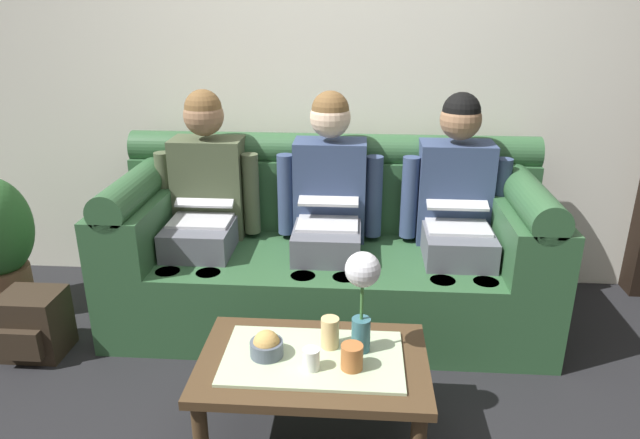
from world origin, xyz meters
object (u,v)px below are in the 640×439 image
Objects in this scene: couch at (328,252)px; snack_bowl at (267,346)px; person_left at (205,199)px; cup_far_center at (352,357)px; cup_near_left at (330,333)px; cup_near_right at (311,359)px; person_middle at (329,202)px; coffee_table at (313,370)px; flower_vase at (362,286)px; person_right at (456,205)px; backpack_left at (34,325)px.

couch is 17.99× the size of snack_bowl.
person_left reaches higher than couch.
cup_far_center is at bearing -82.26° from couch.
cup_near_left is 0.16m from cup_near_right.
cup_near_right is at bearing -90.02° from person_middle.
person_left reaches higher than snack_bowl.
cup_near_left reaches higher than cup_far_center.
coffee_table is 6.92× the size of snack_bowl.
cup_near_right is 0.15m from cup_far_center.
flower_vase is 3.25× the size of snack_bowl.
cup_far_center is at bearing -115.55° from person_right.
cup_near_right is at bearing -22.66° from backpack_left.
person_middle reaches higher than coffee_table.
coffee_table is at bearing 1.32° from snack_bowl.
person_right is 1.33m from snack_bowl.
person_right reaches higher than backpack_left.
snack_bowl is at bearing -99.73° from person_middle.
person_left and person_right have the same top height.
cup_far_center is at bearing -57.14° from cup_near_left.
flower_vase reaches higher than cup_far_center.
person_left is 15.06× the size of cup_near_right.
coffee_table is 0.38m from flower_vase.
coffee_table is 2.66× the size of backpack_left.
cup_far_center is (-0.51, -1.07, -0.21)m from person_right.
flower_vase is at bearing -16.03° from backpack_left.
person_middle is at bearing -90.00° from couch.
cup_near_right reaches higher than coffee_table.
snack_bowl is 0.33m from cup_far_center.
coffee_table is (-0.66, -1.01, -0.32)m from person_right.
cup_near_right is (-0.00, -0.08, 0.10)m from coffee_table.
couch is 23.54× the size of cup_far_center.
person_right is 9.99× the size of cup_near_left.
coffee_table is 2.13× the size of flower_vase.
cup_near_right is (0.66, -1.09, -0.22)m from person_left.
person_middle is at bearing -0.03° from person_left.
person_middle is 9.99× the size of cup_near_left.
person_left is at bearing 33.32° from backpack_left.
couch is 1.09m from cup_near_right.
person_right is at bearing 0.01° from person_middle.
person_left is at bearing 123.12° from coffee_table.
person_left is at bearing -179.69° from couch.
person_left is 1.27m from flower_vase.
person_middle is (0.66, -0.00, 0.00)m from person_left.
cup_near_right is (-0.66, -1.09, -0.22)m from person_right.
person_left is at bearing 179.97° from person_middle.
person_right is (0.66, -0.00, 0.29)m from couch.
person_middle reaches higher than cup_far_center.
couch reaches higher than cup_far_center.
cup_near_right is (-0.18, -0.13, -0.23)m from flower_vase.
person_middle is at bearing 90.00° from coffee_table.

